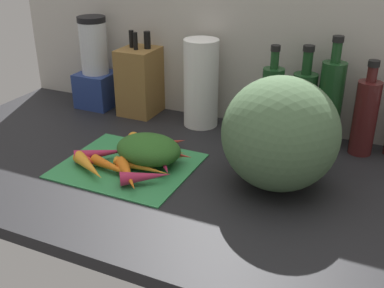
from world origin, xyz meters
TOP-DOWN VIEW (x-y plane):
  - ground_plane at (0.00, 0.00)cm, footprint 170.00×80.00cm
  - wall_back at (0.00, 38.50)cm, footprint 170.00×3.00cm
  - cutting_board at (-19.51, -4.84)cm, footprint 34.07×29.59cm
  - carrot_0 at (-26.88, -5.17)cm, footprint 13.86×12.51cm
  - carrot_1 at (-9.90, -3.02)cm, footprint 10.57×11.89cm
  - carrot_2 at (-25.53, -13.18)cm, footprint 13.83×10.06cm
  - carrot_3 at (-11.59, 2.24)cm, footprint 15.01×3.90cm
  - carrot_4 at (-14.29, 7.69)cm, footprint 9.93×10.17cm
  - carrot_5 at (-20.80, 2.28)cm, footprint 11.26×12.49cm
  - carrot_6 at (-14.05, 0.30)cm, footprint 15.85×6.65cm
  - carrot_7 at (-10.05, -11.72)cm, footprint 12.19×10.16cm
  - carrot_8 at (-19.89, -10.62)cm, footprint 15.38×6.51cm
  - carrot_9 at (-13.73, -7.27)cm, footprint 16.00×3.25cm
  - carrot_10 at (-27.49, -9.72)cm, footprint 10.91×3.95cm
  - carrot_11 at (-12.75, 3.12)cm, footprint 10.98×6.26cm
  - carrot_12 at (-14.44, -12.85)cm, footprint 12.49×12.71cm
  - carrot_greens_pile at (-14.81, -1.74)cm, footprint 17.76×13.66cm
  - winter_squash at (18.67, 2.29)cm, footprint 27.79×27.53cm
  - knife_block at (-36.10, 31.27)cm, footprint 11.57×14.53cm
  - blender_appliance at (-53.22, 30.18)cm, footprint 12.29×12.29cm
  - paper_towel_roll at (-13.56, 29.50)cm, footprint 10.72×10.72cm
  - bottle_0 at (9.68, 26.91)cm, footprint 6.13×6.13cm
  - bottle_1 at (17.85, 31.15)cm, footprint 7.00×7.00cm
  - bottle_2 at (25.32, 30.73)cm, footprint 6.82×6.82cm
  - bottle_3 at (35.16, 29.44)cm, footprint 6.46×6.46cm

SIDE VIEW (x-z plane):
  - ground_plane at x=0.00cm, z-range -3.00..0.00cm
  - cutting_board at x=-19.51cm, z-range 0.00..0.80cm
  - carrot_11 at x=-12.75cm, z-range 0.80..2.89cm
  - carrot_10 at x=-27.49cm, z-range 0.80..3.47cm
  - carrot_9 at x=-13.73cm, z-range 0.80..3.49cm
  - carrot_6 at x=-14.05cm, z-range 0.80..3.54cm
  - carrot_8 at x=-19.89cm, z-range 0.80..3.71cm
  - carrot_5 at x=-20.80cm, z-range 0.80..4.02cm
  - carrot_4 at x=-14.29cm, z-range 0.80..4.08cm
  - carrot_3 at x=-11.59cm, z-range 0.80..4.17cm
  - carrot_1 at x=-9.90cm, z-range 0.80..4.17cm
  - carrot_2 at x=-25.53cm, z-range 0.80..4.19cm
  - carrot_0 at x=-26.88cm, z-range 0.80..4.23cm
  - carrot_12 at x=-14.44cm, z-range 0.80..4.32cm
  - carrot_7 at x=-10.05cm, z-range 0.80..4.37cm
  - carrot_greens_pile at x=-14.81cm, z-range 0.80..8.31cm
  - bottle_3 at x=35.16cm, z-range -2.22..24.20cm
  - bottle_1 at x=17.85cm, z-range -3.10..25.11cm
  - knife_block at x=-36.10cm, z-range -2.57..24.88cm
  - bottle_0 at x=9.68cm, z-range -2.62..25.77cm
  - bottle_2 at x=25.32cm, z-range -2.84..28.73cm
  - blender_appliance at x=-53.22cm, z-range -2.16..28.72cm
  - paper_towel_roll at x=-13.56cm, z-range 0.00..27.26cm
  - winter_squash at x=18.67cm, z-range 0.00..27.36cm
  - wall_back at x=0.00cm, z-range 0.00..60.00cm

